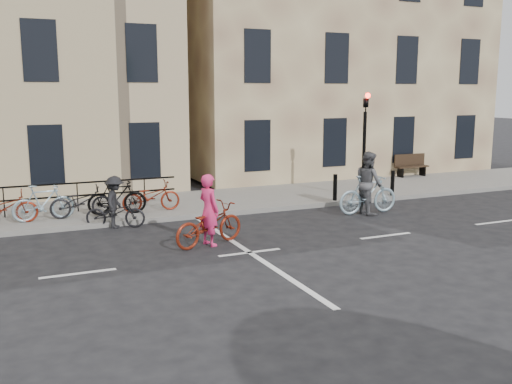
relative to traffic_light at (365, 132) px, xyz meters
name	(u,v)px	position (x,y,z in m)	size (l,w,h in m)	color
ground	(250,253)	(-6.20, -4.34, -2.45)	(120.00, 120.00, 0.00)	black
sidewalk	(55,215)	(-10.20, 1.66, -2.38)	(46.00, 4.00, 0.15)	slate
building_east	(314,43)	(2.80, 8.66, 3.70)	(14.00, 10.00, 12.00)	#947659
traffic_light	(365,132)	(0.00, 0.00, 0.00)	(0.18, 0.30, 3.90)	black
bollard_east	(335,187)	(-1.20, -0.09, -1.85)	(0.14, 0.14, 0.90)	black
bollard_west	(392,183)	(1.20, -0.09, -1.85)	(0.14, 0.14, 0.90)	black
bench	(411,164)	(4.80, 3.39, -1.78)	(1.60, 0.41, 0.97)	black
parked_bikes	(43,204)	(-10.55, 0.70, -1.81)	(8.30, 1.23, 1.05)	black
cyclist_pink	(209,221)	(-6.86, -3.28, -1.82)	(2.17, 1.34, 1.82)	maroon
cyclist_grey	(368,189)	(-1.01, -1.76, -1.65)	(2.08, 1.00, 1.99)	#92B0C0
cyclist_dark	(115,207)	(-8.70, -0.44, -1.87)	(1.77, 1.16, 1.49)	black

